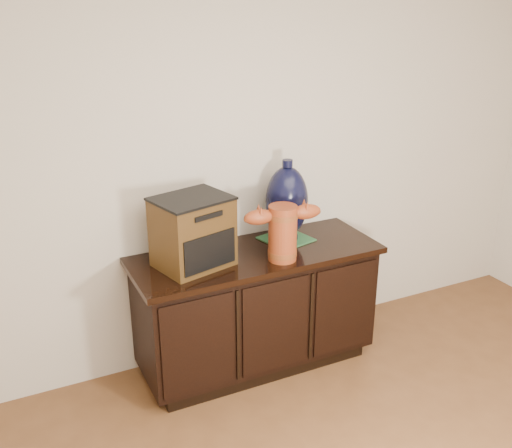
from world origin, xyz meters
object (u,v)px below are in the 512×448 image
lamp_base (287,202)px  spray_can (219,238)px  terracotta_vessel (283,230)px  tv_radio (193,232)px  sideboard (256,308)px

lamp_base → spray_can: lamp_base is taller
terracotta_vessel → lamp_base: (0.16, 0.24, 0.06)m
terracotta_vessel → tv_radio: size_ratio=0.99×
terracotta_vessel → tv_radio: bearing=170.6°
tv_radio → spray_can: size_ratio=2.80×
sideboard → terracotta_vessel: bearing=-58.4°
tv_radio → lamp_base: (0.63, 0.09, 0.05)m
sideboard → terracotta_vessel: (0.09, -0.15, 0.55)m
terracotta_vessel → lamp_base: size_ratio=0.92×
tv_radio → lamp_base: size_ratio=0.93×
terracotta_vessel → tv_radio: (-0.47, 0.15, 0.02)m
tv_radio → spray_can: 0.26m
sideboard → lamp_base: (0.25, 0.09, 0.61)m
tv_radio → terracotta_vessel: bearing=-32.1°
terracotta_vessel → spray_can: size_ratio=2.77×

